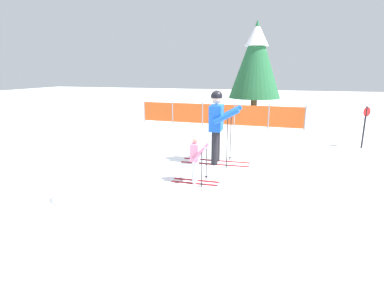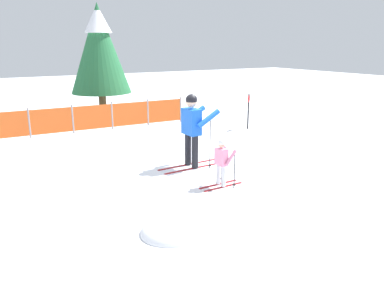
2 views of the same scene
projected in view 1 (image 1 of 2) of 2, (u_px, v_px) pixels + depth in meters
ground_plane at (221, 161)px, 7.63m from camera, size 60.00×60.00×0.00m
skier_adult at (218, 120)px, 7.23m from camera, size 1.70×0.77×1.79m
skier_child at (196, 155)px, 6.04m from camera, size 0.97×0.51×1.03m
safety_fence at (218, 114)px, 12.41m from camera, size 6.85×0.25×0.98m
conifer_far at (256, 58)px, 14.10m from camera, size 2.45×2.45×4.55m
trail_marker at (365, 122)px, 8.76m from camera, size 0.23×0.20×1.24m
snow_mound at (85, 197)px, 5.46m from camera, size 1.21×1.03×0.48m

